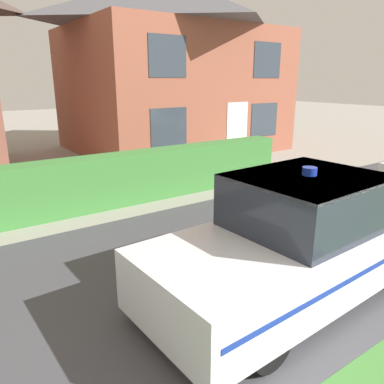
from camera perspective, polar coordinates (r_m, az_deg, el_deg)
The scene contains 4 objects.
road_strip at distance 5.99m, azimuth -2.18°, elevation -12.31°, with size 28.00×5.34×0.01m, color #424247.
garden_hedge at distance 9.29m, azimuth -9.17°, elevation 2.21°, with size 9.05×0.64×1.23m, color #3D7F38.
police_car at distance 5.42m, azimuth 15.62°, elevation -7.25°, with size 4.56×2.00×1.79m.
house_right at distance 16.63m, azimuth -3.06°, elevation 18.74°, with size 8.50×6.98×6.84m.
Camera 1 is at (-2.80, -0.47, 2.92)m, focal length 35.00 mm.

